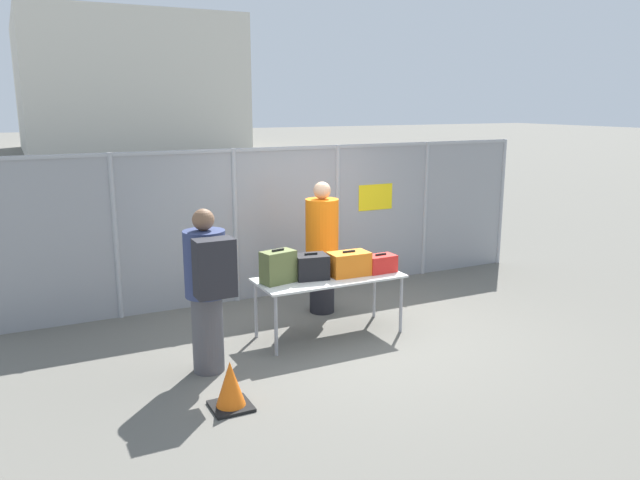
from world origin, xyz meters
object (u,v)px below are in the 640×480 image
object	(u,v)px
inspection_table	(329,281)
suitcase_olive	(278,267)
suitcase_black	(311,267)
traveler_hooded	(208,285)
traffic_cone	(230,387)
suitcase_orange	(349,264)
security_worker_near	(322,246)
utility_trailer	(296,243)
suitcase_red	(381,264)

from	to	relation	value
inspection_table	suitcase_olive	bearing A→B (deg)	175.81
inspection_table	suitcase_black	size ratio (longest dim) A/B	4.16
traveler_hooded	traffic_cone	xyz separation A→B (m)	(-0.06, -0.84, -0.75)
suitcase_olive	suitcase_orange	size ratio (longest dim) A/B	0.87
security_worker_near	utility_trailer	size ratio (longest dim) A/B	0.46
traveler_hooded	security_worker_near	distance (m)	2.29
suitcase_orange	traveler_hooded	size ratio (longest dim) A/B	0.28
suitcase_olive	utility_trailer	world-z (taller)	suitcase_olive
suitcase_black	utility_trailer	size ratio (longest dim) A/B	0.11
suitcase_red	security_worker_near	size ratio (longest dim) A/B	0.21
traffic_cone	inspection_table	bearing A→B (deg)	36.86
inspection_table	traveler_hooded	bearing A→B (deg)	-165.28
suitcase_red	traveler_hooded	bearing A→B (deg)	-171.46
inspection_table	traveler_hooded	distance (m)	1.70
suitcase_black	suitcase_orange	size ratio (longest dim) A/B	0.87
inspection_table	suitcase_red	size ratio (longest dim) A/B	4.76
traveler_hooded	inspection_table	bearing A→B (deg)	-1.96
suitcase_red	traveler_hooded	xyz separation A→B (m)	(-2.29, -0.34, 0.12)
suitcase_olive	utility_trailer	size ratio (longest dim) A/B	0.11
suitcase_red	utility_trailer	bearing A→B (deg)	84.82
suitcase_black	utility_trailer	distance (m)	3.32
suitcase_olive	utility_trailer	bearing A→B (deg)	62.42
suitcase_orange	suitcase_red	size ratio (longest dim) A/B	1.32
inspection_table	traffic_cone	xyz separation A→B (m)	(-1.68, -1.26, -0.47)
suitcase_olive	suitcase_red	size ratio (longest dim) A/B	1.14
inspection_table	traveler_hooded	size ratio (longest dim) A/B	1.02
suitcase_olive	traffic_cone	size ratio (longest dim) A/B	0.93
traveler_hooded	utility_trailer	size ratio (longest dim) A/B	0.45
traveler_hooded	traffic_cone	bearing A→B (deg)	-110.81
suitcase_orange	utility_trailer	bearing A→B (deg)	77.29
utility_trailer	traffic_cone	xyz separation A→B (m)	(-2.64, -4.38, -0.22)
utility_trailer	inspection_table	bearing A→B (deg)	-107.11
suitcase_olive	suitcase_red	world-z (taller)	suitcase_olive
utility_trailer	suitcase_olive	bearing A→B (deg)	-117.58
suitcase_red	utility_trailer	size ratio (longest dim) A/B	0.10
suitcase_red	utility_trailer	distance (m)	3.24
utility_trailer	traveler_hooded	bearing A→B (deg)	-126.08
traffic_cone	suitcase_black	bearing A→B (deg)	41.81
traveler_hooded	security_worker_near	xyz separation A→B (m)	(1.93, 1.23, -0.04)
suitcase_olive	suitcase_black	bearing A→B (deg)	-0.52
suitcase_black	traffic_cone	size ratio (longest dim) A/B	0.93
inspection_table	suitcase_orange	distance (m)	0.32
utility_trailer	traffic_cone	distance (m)	5.12
suitcase_black	suitcase_orange	world-z (taller)	suitcase_black
suitcase_orange	traffic_cone	world-z (taller)	suitcase_orange
suitcase_red	inspection_table	bearing A→B (deg)	173.01
inspection_table	utility_trailer	xyz separation A→B (m)	(0.96, 3.11, -0.25)
inspection_table	suitcase_red	xyz separation A→B (m)	(0.67, -0.08, 0.16)
suitcase_black	traveler_hooded	xyz separation A→B (m)	(-1.40, -0.47, 0.08)
suitcase_black	suitcase_red	xyz separation A→B (m)	(0.89, -0.13, -0.04)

